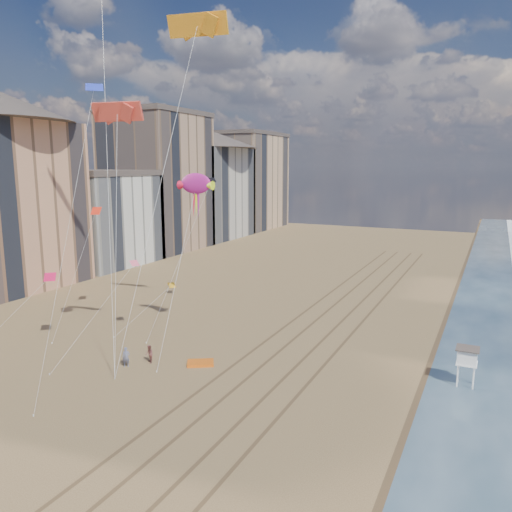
# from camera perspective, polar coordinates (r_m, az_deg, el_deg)

# --- Properties ---
(wet_sand) EXTENTS (260.00, 260.00, 0.00)m
(wet_sand) POSITION_cam_1_polar(r_m,az_deg,el_deg) (57.85, 24.59, -8.57)
(wet_sand) COLOR #42301E
(wet_sand) RESTS_ON ground
(tracks) EXTENTS (7.68, 120.00, 0.01)m
(tracks) POSITION_cam_1_polar(r_m,az_deg,el_deg) (51.19, 5.28, -10.06)
(tracks) COLOR brown
(tracks) RESTS_ON ground
(buildings) EXTENTS (34.72, 131.35, 29.00)m
(buildings) POSITION_cam_1_polar(r_m,az_deg,el_deg) (103.58, -13.16, 7.69)
(buildings) COLOR #C6B284
(buildings) RESTS_ON ground
(lifeguard_stand) EXTENTS (1.78, 1.78, 3.22)m
(lifeguard_stand) POSITION_cam_1_polar(r_m,az_deg,el_deg) (44.76, 22.99, -10.55)
(lifeguard_stand) COLOR white
(lifeguard_stand) RESTS_ON ground
(grounded_kite) EXTENTS (2.82, 2.52, 0.27)m
(grounded_kite) POSITION_cam_1_polar(r_m,az_deg,el_deg) (46.52, -6.36, -12.06)
(grounded_kite) COLOR orange
(grounded_kite) RESTS_ON ground
(show_kite) EXTENTS (3.89, 4.58, 18.29)m
(show_kite) POSITION_cam_1_polar(r_m,az_deg,el_deg) (49.20, -6.90, 8.17)
(show_kite) COLOR #AB1A7F
(show_kite) RESTS_ON ground
(kite_flyer_a) EXTENTS (0.79, 0.72, 1.80)m
(kite_flyer_a) POSITION_cam_1_polar(r_m,az_deg,el_deg) (46.97, -14.63, -11.12)
(kite_flyer_a) COLOR slate
(kite_flyer_a) RESTS_ON ground
(kite_flyer_b) EXTENTS (1.03, 1.02, 1.68)m
(kite_flyer_b) POSITION_cam_1_polar(r_m,az_deg,el_deg) (47.34, -12.10, -10.91)
(kite_flyer_b) COLOR brown
(kite_flyer_b) RESTS_ON ground
(small_kites) EXTENTS (13.07, 18.84, 20.54)m
(small_kites) POSITION_cam_1_polar(r_m,az_deg,el_deg) (51.74, -15.53, 5.62)
(small_kites) COLOR red
(small_kites) RESTS_ON ground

